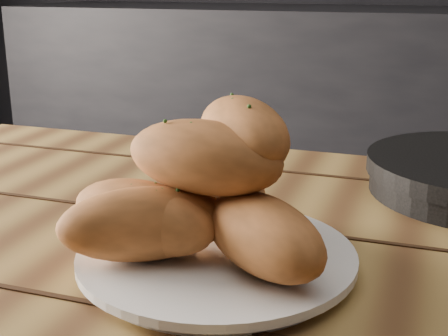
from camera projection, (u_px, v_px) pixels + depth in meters
The scene contains 3 objects.
counter at pixel (383, 134), 2.30m from camera, with size 2.80×0.60×0.90m, color black.
plate at pixel (217, 259), 0.56m from camera, with size 0.25×0.25×0.02m.
bread_rolls at pixel (203, 194), 0.55m from camera, with size 0.27×0.23×0.14m.
Camera 1 is at (0.17, -0.60, 1.00)m, focal length 50.00 mm.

